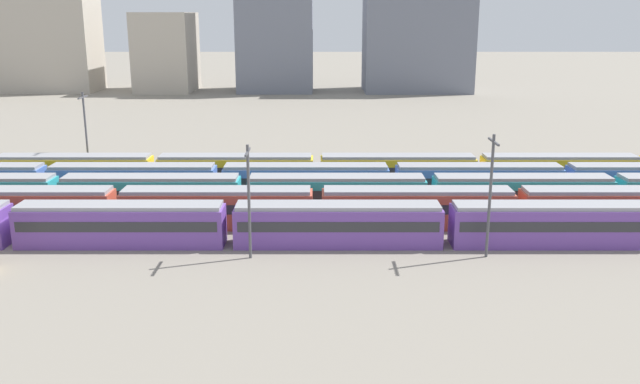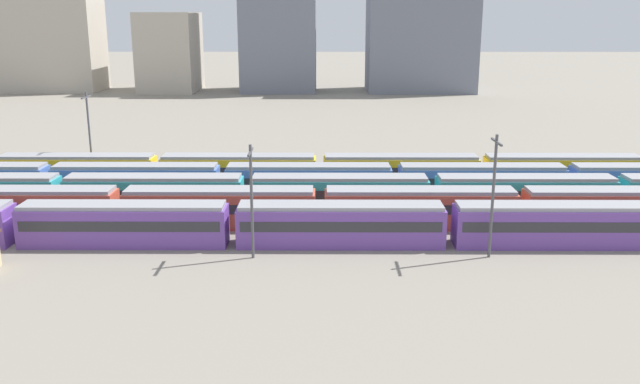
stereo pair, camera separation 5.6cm
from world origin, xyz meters
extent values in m
plane|color=gray|center=(0.00, 10.40, 0.00)|extent=(600.00, 600.00, 0.00)
cube|color=#6B429E|center=(10.05, 0.00, 1.70)|extent=(18.00, 3.00, 3.40)
cube|color=#2D2D33|center=(10.05, 0.00, 2.11)|extent=(17.20, 3.06, 0.90)
cube|color=#939399|center=(10.05, 0.00, 3.57)|extent=(17.60, 2.70, 0.35)
cube|color=#6B429E|center=(28.95, 0.00, 1.70)|extent=(18.00, 3.00, 3.40)
cube|color=#2D2D33|center=(28.95, 0.00, 2.11)|extent=(17.20, 3.06, 0.90)
cube|color=#939399|center=(28.95, 0.00, 3.57)|extent=(17.60, 2.70, 0.35)
cube|color=#6B429E|center=(47.85, 0.00, 1.70)|extent=(18.00, 3.00, 3.40)
cube|color=#2D2D33|center=(47.85, 0.00, 2.11)|extent=(17.20, 3.06, 0.90)
cube|color=#939399|center=(47.85, 0.00, 3.57)|extent=(17.60, 2.70, 0.35)
cube|color=#BC4C38|center=(-1.23, 5.20, 1.70)|extent=(18.00, 3.00, 3.40)
cube|color=#2D2D33|center=(-1.23, 5.20, 2.11)|extent=(17.20, 3.06, 0.90)
cube|color=#939399|center=(-1.23, 5.20, 3.57)|extent=(17.60, 2.70, 0.35)
cube|color=#BC4C38|center=(17.67, 5.20, 1.70)|extent=(18.00, 3.00, 3.40)
cube|color=#2D2D33|center=(17.67, 5.20, 2.11)|extent=(17.20, 3.06, 0.90)
cube|color=#939399|center=(17.67, 5.20, 3.57)|extent=(17.60, 2.70, 0.35)
cube|color=#BC4C38|center=(36.57, 5.20, 1.70)|extent=(18.00, 3.00, 3.40)
cube|color=#2D2D33|center=(36.57, 5.20, 2.11)|extent=(17.20, 3.06, 0.90)
cube|color=#939399|center=(36.57, 5.20, 3.57)|extent=(17.60, 2.70, 0.35)
cube|color=#BC4C38|center=(55.47, 5.20, 1.70)|extent=(18.00, 3.00, 3.40)
cube|color=#2D2D33|center=(55.47, 5.20, 2.11)|extent=(17.20, 3.06, 0.90)
cube|color=#939399|center=(55.47, 5.20, 3.57)|extent=(17.60, 2.70, 0.35)
cube|color=teal|center=(10.20, 10.40, 1.70)|extent=(18.00, 3.00, 3.40)
cube|color=#2D2D33|center=(10.20, 10.40, 2.11)|extent=(17.20, 3.06, 0.90)
cube|color=#939399|center=(10.20, 10.40, 3.57)|extent=(17.60, 2.70, 0.35)
cube|color=teal|center=(29.10, 10.40, 1.70)|extent=(18.00, 3.00, 3.40)
cube|color=#2D2D33|center=(29.10, 10.40, 2.11)|extent=(17.20, 3.06, 0.90)
cube|color=#939399|center=(29.10, 10.40, 3.57)|extent=(17.60, 2.70, 0.35)
cube|color=teal|center=(48.00, 10.40, 1.70)|extent=(18.00, 3.00, 3.40)
cube|color=#2D2D33|center=(48.00, 10.40, 2.11)|extent=(17.20, 3.06, 0.90)
cube|color=#939399|center=(48.00, 10.40, 3.57)|extent=(17.60, 2.70, 0.35)
cube|color=#4C70BC|center=(6.94, 15.60, 1.70)|extent=(18.00, 3.00, 3.40)
cube|color=#2D2D33|center=(6.94, 15.60, 2.11)|extent=(17.20, 3.06, 0.90)
cube|color=#939399|center=(6.94, 15.60, 3.57)|extent=(17.60, 2.70, 0.35)
cube|color=#4C70BC|center=(25.84, 15.60, 1.70)|extent=(18.00, 3.00, 3.40)
cube|color=#2D2D33|center=(25.84, 15.60, 2.11)|extent=(17.20, 3.06, 0.90)
cube|color=#939399|center=(25.84, 15.60, 3.57)|extent=(17.60, 2.70, 0.35)
cube|color=#4C70BC|center=(44.74, 15.60, 1.70)|extent=(18.00, 3.00, 3.40)
cube|color=#2D2D33|center=(44.74, 15.60, 2.11)|extent=(17.20, 3.06, 0.90)
cube|color=#939399|center=(44.74, 15.60, 3.57)|extent=(17.60, 2.70, 0.35)
cube|color=yellow|center=(-1.34, 20.80, 1.70)|extent=(18.00, 3.00, 3.40)
cube|color=#2D2D33|center=(-1.34, 20.80, 2.11)|extent=(17.20, 3.06, 0.90)
cube|color=#939399|center=(-1.34, 20.80, 3.57)|extent=(17.60, 2.70, 0.35)
cube|color=yellow|center=(17.56, 20.80, 1.70)|extent=(18.00, 3.00, 3.40)
cube|color=#2D2D33|center=(17.56, 20.80, 2.11)|extent=(17.20, 3.06, 0.90)
cube|color=#939399|center=(17.56, 20.80, 3.57)|extent=(17.60, 2.70, 0.35)
cube|color=yellow|center=(36.46, 20.80, 1.70)|extent=(18.00, 3.00, 3.40)
cube|color=#2D2D33|center=(36.46, 20.80, 2.11)|extent=(17.20, 3.06, 0.90)
cube|color=#939399|center=(36.46, 20.80, 3.57)|extent=(17.60, 2.70, 0.35)
cube|color=yellow|center=(55.36, 20.80, 1.70)|extent=(18.00, 3.00, 3.40)
cube|color=#2D2D33|center=(55.36, 20.80, 2.11)|extent=(17.20, 3.06, 0.90)
cube|color=#939399|center=(55.36, 20.80, 3.57)|extent=(17.60, 2.70, 0.35)
cylinder|color=#4C4C51|center=(21.62, -3.28, 4.78)|extent=(0.24, 0.24, 9.57)
cube|color=#47474C|center=(21.62, -3.28, 8.97)|extent=(0.16, 3.20, 0.16)
cylinder|color=#4C4C51|center=(-0.60, 23.62, 5.36)|extent=(0.24, 0.24, 10.71)
cube|color=#47474C|center=(-0.60, 23.62, 10.11)|extent=(0.16, 3.20, 0.16)
cylinder|color=#4C4C51|center=(41.26, -3.01, 5.18)|extent=(0.24, 0.24, 10.35)
cube|color=#47474C|center=(41.26, -3.01, 9.75)|extent=(0.16, 3.20, 0.16)
cube|color=#B2A899|center=(-45.46, 122.49, 20.16)|extent=(29.08, 14.72, 40.31)
cube|color=#B2A899|center=(-12.55, 122.49, 10.00)|extent=(14.10, 19.44, 20.00)
cube|color=slate|center=(15.89, 122.49, 17.27)|extent=(19.14, 17.74, 34.54)
cube|color=slate|center=(52.45, 122.49, 16.23)|extent=(27.18, 18.98, 32.46)
camera|label=1|loc=(27.39, -55.94, 19.62)|focal=37.81mm
camera|label=2|loc=(27.45, -55.94, 19.62)|focal=37.81mm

